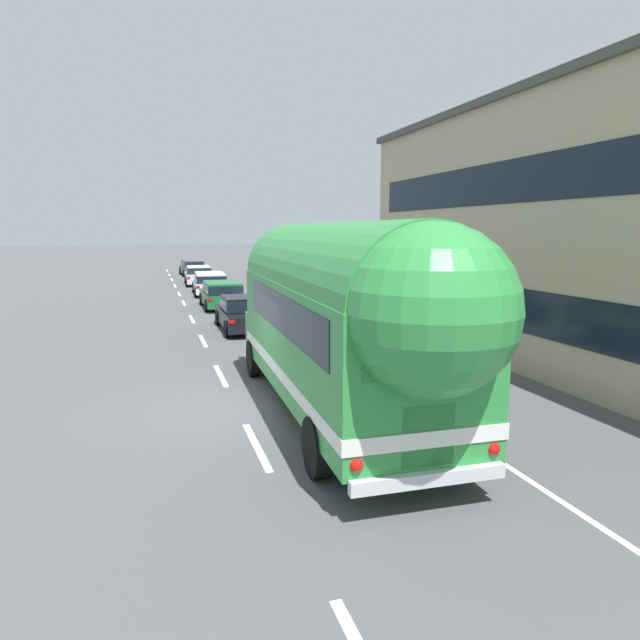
# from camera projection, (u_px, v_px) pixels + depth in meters

# --- Properties ---
(ground_plane) EXTENTS (300.00, 300.00, 0.00)m
(ground_plane) POSITION_uv_depth(u_px,v_px,m) (237.00, 408.00, 12.49)
(ground_plane) COLOR #4C4C4F
(lane_markings) EXTENTS (4.04, 80.00, 0.01)m
(lane_markings) POSITION_uv_depth(u_px,v_px,m) (253.00, 317.00, 25.71)
(lane_markings) COLOR silver
(lane_markings) RESTS_ON ground
(painted_bus) EXTENTS (2.79, 11.10, 4.12)m
(painted_bus) POSITION_uv_depth(u_px,v_px,m) (342.00, 313.00, 11.21)
(painted_bus) COLOR #2D8C3D
(painted_bus) RESTS_ON ground
(car_lead) EXTENTS (1.89, 4.31, 1.37)m
(car_lead) POSITION_uv_depth(u_px,v_px,m) (244.00, 312.00, 22.19)
(car_lead) COLOR black
(car_lead) RESTS_ON ground
(car_second) EXTENTS (1.98, 4.26, 1.37)m
(car_second) POSITION_uv_depth(u_px,v_px,m) (222.00, 293.00, 28.43)
(car_second) COLOR #196633
(car_second) RESTS_ON ground
(car_third) EXTENTS (2.16, 4.83, 1.37)m
(car_third) POSITION_uv_depth(u_px,v_px,m) (210.00, 282.00, 34.48)
(car_third) COLOR white
(car_third) RESTS_ON ground
(car_fourth) EXTENTS (2.08, 4.72, 1.37)m
(car_fourth) POSITION_uv_depth(u_px,v_px,m) (199.00, 274.00, 40.90)
(car_fourth) COLOR silver
(car_fourth) RESTS_ON ground
(car_fifth) EXTENTS (2.04, 4.59, 1.37)m
(car_fifth) POSITION_uv_depth(u_px,v_px,m) (192.00, 266.00, 49.14)
(car_fifth) COLOR #474C51
(car_fifth) RESTS_ON ground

